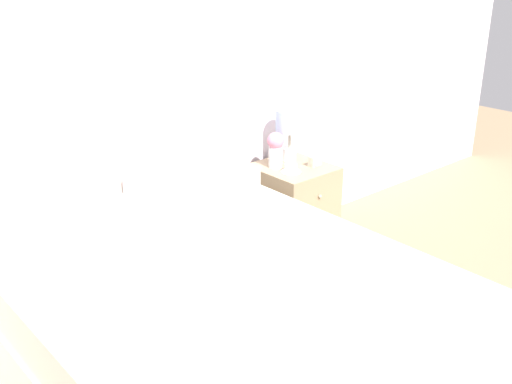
% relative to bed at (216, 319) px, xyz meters
% --- Properties ---
extents(ground_plane, '(12.00, 12.00, 0.00)m').
position_rel_bed_xyz_m(ground_plane, '(0.00, 0.97, -0.32)').
color(ground_plane, tan).
extents(wall_back, '(8.00, 0.06, 2.60)m').
position_rel_bed_xyz_m(wall_back, '(0.00, 1.04, 0.98)').
color(wall_back, white).
rests_on(wall_back, ground_plane).
extents(bed, '(1.70, 2.08, 1.10)m').
position_rel_bed_xyz_m(bed, '(0.00, 0.00, 0.00)').
color(bed, white).
rests_on(bed, ground_plane).
extents(nightstand, '(0.45, 0.50, 0.61)m').
position_rel_bed_xyz_m(nightstand, '(1.19, 0.72, -0.02)').
color(nightstand, tan).
rests_on(nightstand, ground_plane).
extents(table_lamp, '(0.19, 0.19, 0.34)m').
position_rel_bed_xyz_m(table_lamp, '(1.25, 0.83, 0.53)').
color(table_lamp, white).
rests_on(table_lamp, nightstand).
extents(flower_vase, '(0.11, 0.11, 0.23)m').
position_rel_bed_xyz_m(flower_vase, '(1.09, 0.78, 0.42)').
color(flower_vase, white).
rests_on(flower_vase, nightstand).
extents(teacup, '(0.13, 0.13, 0.05)m').
position_rel_bed_xyz_m(teacup, '(1.10, 0.65, 0.31)').
color(teacup, white).
rests_on(teacup, nightstand).
extents(alarm_clock, '(0.09, 0.05, 0.07)m').
position_rel_bed_xyz_m(alarm_clock, '(1.30, 0.63, 0.32)').
color(alarm_clock, beige).
rests_on(alarm_clock, nightstand).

